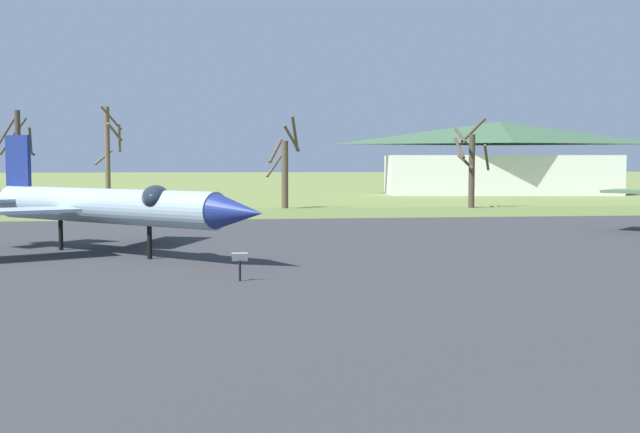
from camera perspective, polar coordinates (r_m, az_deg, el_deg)
name	(u,v)px	position (r m, az deg, el deg)	size (l,w,h in m)	color
asphalt_apron	(437,285)	(24.72, 8.71, -5.06)	(96.08, 57.37, 0.05)	#333335
grass_verge_strip	(311,213)	(58.65, -0.71, 0.25)	(156.08, 12.00, 0.06)	#5C7036
jet_fighter_rear_center	(110,205)	(33.08, -15.40, 0.83)	(13.53, 12.97, 5.17)	#8EA3B2
info_placard_rear_center	(240,264)	(25.13, -5.99, -3.53)	(0.53, 0.24, 0.99)	black
bare_tree_left_of_center	(18,157)	(61.15, -21.54, 4.14)	(2.82, 2.83, 7.77)	#42382D
bare_tree_center	(109,155)	(63.15, -15.46, 4.43)	(2.34, 2.37, 8.32)	brown
bare_tree_right_of_center	(285,166)	(64.72, -2.63, 3.75)	(2.95, 2.96, 7.82)	brown
bare_tree_far_right	(471,163)	(66.44, 11.17, 3.92)	(3.08, 3.25, 7.78)	#42382D
visitor_building	(499,158)	(97.49, 13.17, 4.24)	(30.12, 14.80, 8.96)	silver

